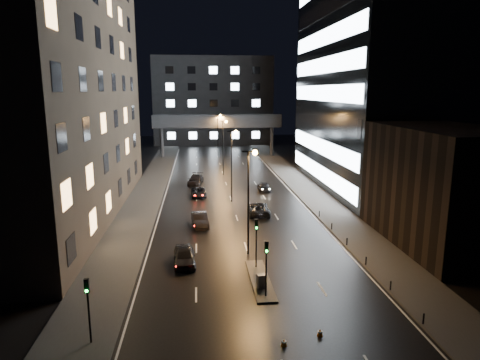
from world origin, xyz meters
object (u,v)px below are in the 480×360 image
at_px(car_away_d, 196,180).
at_px(car_toward_a, 259,209).
at_px(car_away_a, 184,256).
at_px(car_away_c, 199,192).
at_px(utility_cabinet, 261,281).
at_px(car_away_b, 200,220).
at_px(car_toward_b, 264,187).

distance_m(car_away_d, car_toward_a, 20.37).
distance_m(car_away_a, car_toward_a, 17.66).
xyz_separation_m(car_away_a, car_away_c, (1.40, 25.33, -0.16)).
bearing_deg(utility_cabinet, car_away_b, 94.96).
bearing_deg(car_away_d, utility_cabinet, -74.50).
relative_size(car_away_a, car_away_b, 1.00).
xyz_separation_m(car_away_b, car_toward_b, (10.17, 17.11, -0.13)).
bearing_deg(car_toward_b, utility_cabinet, 83.52).
relative_size(car_toward_a, utility_cabinet, 4.96).
distance_m(car_away_b, car_toward_b, 19.90).
bearing_deg(car_away_a, car_away_c, 82.88).
distance_m(car_toward_a, utility_cabinet, 21.00).
xyz_separation_m(car_away_a, utility_cabinet, (6.23, -5.60, -0.10)).
xyz_separation_m(car_toward_a, car_toward_b, (2.69, 13.02, -0.12)).
relative_size(car_away_a, car_toward_b, 1.06).
relative_size(car_away_c, car_away_d, 0.84).
height_order(car_away_a, car_away_c, car_away_a).
height_order(car_away_d, utility_cabinet, car_away_d).
height_order(car_away_c, utility_cabinet, car_away_c).
bearing_deg(car_toward_b, car_away_a, 70.19).
bearing_deg(car_away_c, car_toward_a, -55.80).
distance_m(car_toward_a, car_toward_b, 13.30).
xyz_separation_m(car_away_a, car_toward_a, (8.96, 15.22, -0.04)).
height_order(car_away_d, car_toward_a, car_away_d).
bearing_deg(car_toward_b, car_away_d, -25.45).
bearing_deg(car_away_b, utility_cabinet, -80.40).
bearing_deg(car_away_b, car_toward_b, 53.04).
bearing_deg(car_away_d, car_away_b, -80.76).
xyz_separation_m(car_away_c, car_toward_a, (7.56, -10.11, 0.12)).
distance_m(car_away_a, car_away_c, 25.37).
distance_m(car_away_a, car_away_d, 33.96).
xyz_separation_m(car_away_a, car_toward_b, (11.65, 28.24, -0.16)).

